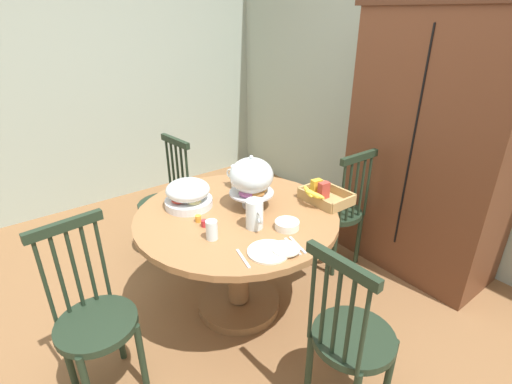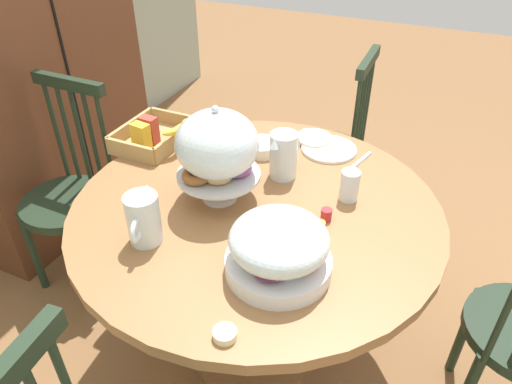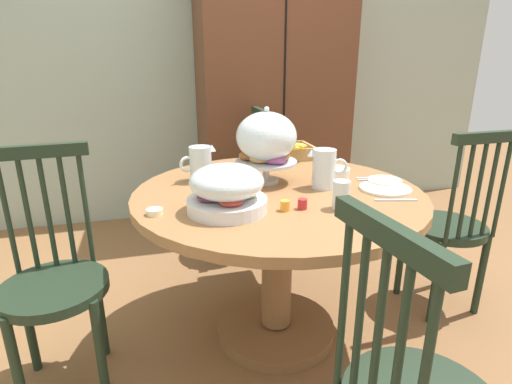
% 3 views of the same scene
% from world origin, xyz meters
% --- Properties ---
extents(ground_plane, '(10.00, 10.00, 0.00)m').
position_xyz_m(ground_plane, '(0.00, 0.00, 0.00)').
color(ground_plane, brown).
extents(wall_back, '(4.80, 0.06, 2.60)m').
position_xyz_m(wall_back, '(0.00, 1.83, 1.30)').
color(wall_back, '#9EAD9E').
rests_on(wall_back, ground_plane).
extents(wall_left, '(0.06, 4.32, 2.60)m').
position_xyz_m(wall_left, '(-2.43, 0.36, 1.30)').
color(wall_left, '#9EAD9E').
rests_on(wall_left, ground_plane).
extents(wooden_armoire, '(1.18, 0.60, 1.96)m').
position_xyz_m(wooden_armoire, '(0.27, 1.50, 0.98)').
color(wooden_armoire, brown).
rests_on(wooden_armoire, ground_plane).
extents(dining_table, '(1.25, 1.25, 0.74)m').
position_xyz_m(dining_table, '(-0.15, 0.06, 0.54)').
color(dining_table, olive).
rests_on(dining_table, ground_plane).
extents(windsor_chair_near_window, '(0.40, 0.40, 0.97)m').
position_xyz_m(windsor_chair_near_window, '(-1.07, -0.00, 0.45)').
color(windsor_chair_near_window, '#1E2D1E').
rests_on(windsor_chair_near_window, ground_plane).
extents(windsor_chair_by_cabinet, '(0.40, 0.40, 0.97)m').
position_xyz_m(windsor_chair_by_cabinet, '(-0.08, -0.86, 0.45)').
color(windsor_chair_by_cabinet, '#1E2D1E').
rests_on(windsor_chair_by_cabinet, ground_plane).
extents(windsor_chair_facing_door, '(0.40, 0.40, 0.97)m').
position_xyz_m(windsor_chair_facing_door, '(0.78, 0.06, 0.45)').
color(windsor_chair_facing_door, '#1E2D1E').
rests_on(windsor_chair_facing_door, ground_plane).
extents(windsor_chair_far_side, '(0.40, 0.40, 0.97)m').
position_xyz_m(windsor_chair_far_side, '(-0.11, 0.98, 0.45)').
color(windsor_chair_far_side, '#1E2D1E').
rests_on(windsor_chair_far_side, ground_plane).
extents(pastry_stand_with_dome, '(0.28, 0.28, 0.34)m').
position_xyz_m(pastry_stand_with_dome, '(-0.16, 0.19, 0.94)').
color(pastry_stand_with_dome, silver).
rests_on(pastry_stand_with_dome, dining_table).
extents(fruit_platter_covered, '(0.30, 0.30, 0.18)m').
position_xyz_m(fruit_platter_covered, '(-0.41, -0.13, 0.83)').
color(fruit_platter_covered, silver).
rests_on(fruit_platter_covered, dining_table).
extents(orange_juice_pitcher, '(0.18, 0.10, 0.17)m').
position_xyz_m(orange_juice_pitcher, '(0.06, 0.04, 0.82)').
color(orange_juice_pitcher, silver).
rests_on(orange_juice_pitcher, dining_table).
extents(milk_pitcher, '(0.18, 0.10, 0.16)m').
position_xyz_m(milk_pitcher, '(-0.45, 0.29, 0.81)').
color(milk_pitcher, silver).
rests_on(milk_pitcher, dining_table).
extents(cereal_basket, '(0.32, 0.30, 0.12)m').
position_xyz_m(cereal_basket, '(0.06, 0.60, 0.78)').
color(cereal_basket, tan).
rests_on(cereal_basket, dining_table).
extents(china_plate_large, '(0.22, 0.22, 0.01)m').
position_xyz_m(china_plate_large, '(0.30, -0.06, 0.75)').
color(china_plate_large, white).
rests_on(china_plate_large, dining_table).
extents(china_plate_small, '(0.15, 0.15, 0.01)m').
position_xyz_m(china_plate_small, '(0.35, 0.02, 0.76)').
color(china_plate_small, white).
rests_on(china_plate_small, china_plate_large).
extents(cereal_bowl, '(0.14, 0.14, 0.04)m').
position_xyz_m(cereal_bowl, '(0.18, 0.18, 0.76)').
color(cereal_bowl, white).
rests_on(cereal_bowl, dining_table).
extents(drinking_glass, '(0.06, 0.06, 0.11)m').
position_xyz_m(drinking_glass, '(0.01, -0.21, 0.80)').
color(drinking_glass, silver).
rests_on(drinking_glass, dining_table).
extents(butter_dish, '(0.06, 0.06, 0.02)m').
position_xyz_m(butter_dish, '(-0.67, -0.10, 0.75)').
color(butter_dish, beige).
rests_on(butter_dish, dining_table).
extents(jam_jar_strawberry, '(0.04, 0.04, 0.04)m').
position_xyz_m(jam_jar_strawberry, '(-0.13, -0.18, 0.76)').
color(jam_jar_strawberry, '#B7282D').
rests_on(jam_jar_strawberry, dining_table).
extents(jam_jar_apricot, '(0.04, 0.04, 0.04)m').
position_xyz_m(jam_jar_apricot, '(-0.20, -0.18, 0.76)').
color(jam_jar_apricot, orange).
rests_on(jam_jar_apricot, dining_table).
extents(table_knife, '(0.17, 0.06, 0.01)m').
position_xyz_m(table_knife, '(0.34, 0.08, 0.74)').
color(table_knife, silver).
rests_on(table_knife, dining_table).
extents(dinner_fork, '(0.17, 0.06, 0.01)m').
position_xyz_m(dinner_fork, '(0.35, 0.11, 0.74)').
color(dinner_fork, silver).
rests_on(dinner_fork, dining_table).
extents(soup_spoon, '(0.17, 0.06, 0.01)m').
position_xyz_m(soup_spoon, '(0.27, -0.19, 0.74)').
color(soup_spoon, silver).
rests_on(soup_spoon, dining_table).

